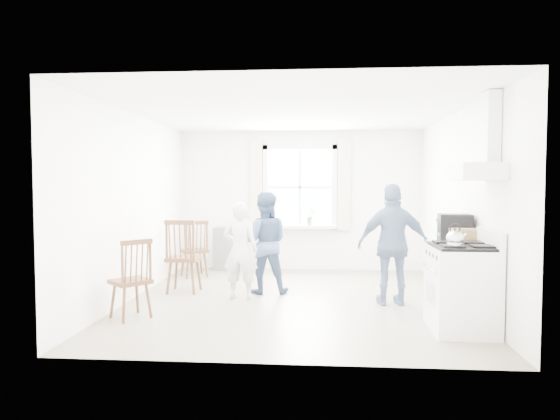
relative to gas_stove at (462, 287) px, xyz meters
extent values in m
cube|color=gray|center=(-1.91, 1.35, -0.49)|extent=(4.62, 5.12, 0.02)
cube|color=white|center=(-1.91, 3.87, 0.82)|extent=(4.62, 0.04, 2.64)
cube|color=white|center=(-1.91, -1.17, 0.82)|extent=(4.62, 0.04, 2.64)
cube|color=white|center=(-4.18, 1.35, 0.82)|extent=(0.04, 5.12, 2.64)
cube|color=white|center=(0.36, 1.35, 0.82)|extent=(0.04, 5.12, 2.64)
cube|color=white|center=(-1.91, 1.35, 2.13)|extent=(4.62, 5.12, 0.02)
cube|color=white|center=(-1.91, 3.83, 1.07)|extent=(1.20, 0.02, 1.40)
cube|color=white|center=(-1.91, 3.80, 1.81)|extent=(1.38, 0.09, 0.09)
cube|color=white|center=(-1.91, 3.80, 0.32)|extent=(1.38, 0.09, 0.09)
cube|color=white|center=(-2.56, 3.80, 1.07)|extent=(0.09, 0.09, 1.58)
cube|color=white|center=(-1.27, 3.80, 1.07)|extent=(0.09, 0.09, 1.58)
cube|color=white|center=(-1.91, 3.73, 0.34)|extent=(1.38, 0.24, 0.06)
cube|color=beige|center=(-2.73, 3.79, 1.12)|extent=(0.24, 0.05, 1.70)
cube|color=beige|center=(-1.09, 3.79, 1.12)|extent=(0.24, 0.05, 1.70)
cube|color=white|center=(0.11, 0.00, 1.26)|extent=(0.45, 0.76, 0.18)
cube|color=white|center=(0.26, 0.00, 1.73)|extent=(0.14, 0.30, 0.76)
cube|color=gray|center=(-3.31, 3.68, -0.08)|extent=(0.40, 0.30, 0.80)
cube|color=white|center=(-0.01, 0.00, -0.02)|extent=(0.65, 0.76, 0.92)
cube|color=black|center=(-0.01, 0.00, 0.45)|extent=(0.61, 0.72, 0.03)
cube|color=white|center=(0.29, 0.00, 0.54)|extent=(0.06, 0.76, 0.20)
cylinder|color=silver|center=(-0.35, 0.00, 0.22)|extent=(0.02, 0.61, 0.02)
sphere|color=silver|center=(-0.13, -0.18, 0.56)|extent=(0.18, 0.18, 0.18)
cylinder|color=silver|center=(-0.13, -0.18, 0.50)|extent=(0.16, 0.16, 0.04)
torus|color=black|center=(-0.13, -0.18, 0.66)|extent=(0.11, 0.03, 0.11)
cube|color=white|center=(0.07, 0.70, -0.03)|extent=(0.50, 0.55, 0.90)
cube|color=black|center=(0.11, 0.75, 0.51)|extent=(0.41, 0.38, 0.18)
cube|color=black|center=(0.11, 0.75, 0.68)|extent=(0.41, 0.38, 0.16)
cube|color=olive|center=(0.14, 0.47, 0.51)|extent=(0.29, 0.21, 0.19)
cube|color=#4D2C18|center=(-3.71, 2.95, -0.03)|extent=(0.56, 0.56, 0.05)
cube|color=#4D2C18|center=(-3.62, 2.80, 0.24)|extent=(0.38, 0.25, 0.54)
cylinder|color=#4D2C18|center=(-3.71, 2.95, -0.27)|extent=(0.04, 0.04, 0.43)
cube|color=#4D2C18|center=(-3.56, 1.73, 0.02)|extent=(0.48, 0.46, 0.06)
cube|color=#4D2C18|center=(-3.56, 1.54, 0.31)|extent=(0.45, 0.08, 0.60)
cylinder|color=#4D2C18|center=(-3.56, 1.73, -0.25)|extent=(0.04, 0.04, 0.48)
cube|color=#4D2C18|center=(-3.81, 0.26, -0.04)|extent=(0.57, 0.57, 0.05)
cube|color=#4D2C18|center=(-3.68, 0.14, 0.22)|extent=(0.31, 0.33, 0.53)
cylinder|color=#4D2C18|center=(-3.81, 0.26, -0.27)|extent=(0.04, 0.04, 0.42)
imported|color=silver|center=(-2.65, 1.36, 0.20)|extent=(0.55, 0.55, 1.37)
imported|color=#3F5375|center=(-2.36, 1.76, 0.26)|extent=(0.79, 0.79, 1.49)
imported|color=navy|center=(-0.57, 1.17, 0.32)|extent=(1.03, 1.03, 1.62)
imported|color=#357738|center=(-1.71, 3.71, 0.54)|extent=(0.25, 0.25, 0.34)
camera|label=1|loc=(-1.57, -5.51, 1.13)|focal=32.00mm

